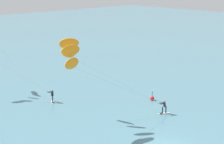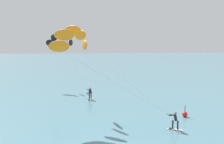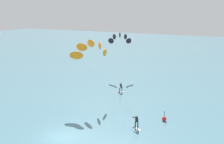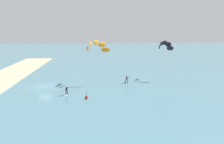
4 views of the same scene
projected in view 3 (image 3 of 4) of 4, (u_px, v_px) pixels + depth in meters
ground_plane at (64, 137)px, 30.43m from camera, size 240.00×240.00×0.00m
kitesurfer_nearshore at (120, 40)px, 54.69m from camera, size 7.81×12.07×9.10m
kitesurfer_mid_water at (92, 51)px, 39.16m from camera, size 12.33×8.95×9.48m
marker_buoy at (164, 119)px, 34.62m from camera, size 0.56×0.56×1.38m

